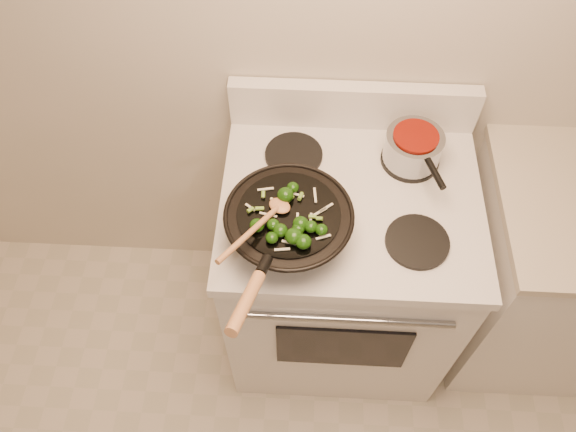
{
  "coord_description": "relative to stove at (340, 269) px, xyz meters",
  "views": [
    {
      "loc": [
        -0.17,
        0.18,
        2.26
      ],
      "look_at": [
        -0.21,
        1.03,
        1.01
      ],
      "focal_mm": 35.0,
      "sensor_mm": 36.0,
      "label": 1
    }
  ],
  "objects": [
    {
      "name": "wooden_spoon",
      "position": [
        -0.24,
        -0.2,
        0.6
      ],
      "size": [
        0.18,
        0.25,
        0.07
      ],
      "color": "#B07345",
      "rests_on": "wok"
    },
    {
      "name": "wok",
      "position": [
        -0.18,
        -0.16,
        0.52
      ],
      "size": [
        0.35,
        0.57,
        0.23
      ],
      "color": "black",
      "rests_on": "stove"
    },
    {
      "name": "stove",
      "position": [
        0.0,
        0.0,
        0.0
      ],
      "size": [
        0.78,
        0.67,
        1.08
      ],
      "color": "silver",
      "rests_on": "ground"
    },
    {
      "name": "stirfry",
      "position": [
        -0.17,
        -0.19,
        0.58
      ],
      "size": [
        0.24,
        0.21,
        0.04
      ],
      "color": "#133608",
      "rests_on": "wok"
    },
    {
      "name": "saucepan",
      "position": [
        0.18,
        0.15,
        0.51
      ],
      "size": [
        0.17,
        0.27,
        0.1
      ],
      "color": "#92949A",
      "rests_on": "stove"
    }
  ]
}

